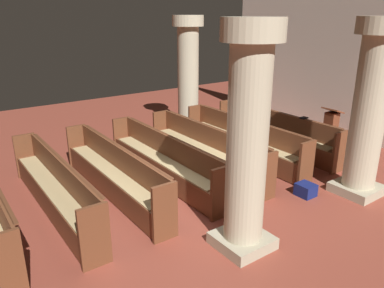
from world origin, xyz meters
name	(u,v)px	position (x,y,z in m)	size (l,w,h in m)	color
ground_plane	(182,203)	(0.00, 0.00, 0.00)	(19.20, 19.20, 0.00)	brown
back_wall	(376,59)	(0.00, 6.08, 2.25)	(10.00, 0.16, 4.50)	silver
pew_row_0	(274,130)	(-1.06, 3.62, 0.51)	(3.87, 0.46, 0.95)	brown
pew_row_1	(242,138)	(-1.06, 2.50, 0.51)	(3.87, 0.46, 0.95)	brown
pew_row_2	(206,147)	(-1.06, 1.37, 0.51)	(3.87, 0.47, 0.95)	brown
pew_row_3	(163,158)	(-1.06, 0.25, 0.51)	(3.87, 0.46, 0.95)	brown
pew_row_4	(113,170)	(-1.06, -0.87, 0.51)	(3.87, 0.46, 0.95)	brown
pew_row_5	(54,185)	(-1.06, -2.00, 0.51)	(3.87, 0.47, 0.95)	brown
pillar_aisle_side	(370,107)	(1.67, 3.04, 1.73)	(0.88, 0.88, 3.32)	tan
pillar_far_side	(188,73)	(-3.74, 2.78, 1.73)	(0.88, 0.88, 3.32)	tan
pillar_aisle_rear	(247,138)	(1.67, -0.04, 1.73)	(0.84, 0.84, 3.32)	tan
lectern	(330,131)	(-0.27, 4.88, 0.45)	(0.48, 0.45, 1.08)	#562B1A
hymn_book	(304,118)	(-0.34, 3.81, 0.97)	(0.14, 0.19, 0.03)	black
kneeler_box_navy	(306,190)	(1.16, 2.11, 0.12)	(0.34, 0.32, 0.24)	navy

